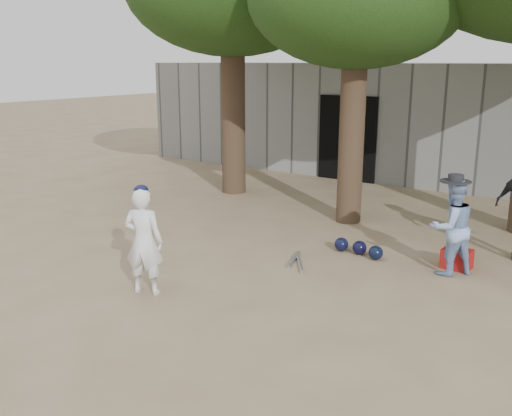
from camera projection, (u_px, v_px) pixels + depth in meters
The scene contains 7 objects.
ground at pixel (183, 280), 8.22m from camera, with size 70.00×70.00×0.00m, color #937C5E.
boy_player at pixel (144, 241), 7.59m from camera, with size 0.53×0.35×1.47m, color white.
spectator_blue at pixel (451, 227), 8.30m from camera, with size 0.69×0.54×1.43m, color #8AA7D6.
red_bag at pixel (457, 259), 8.65m from camera, with size 0.42×0.32×0.30m, color #A71716.
back_building at pixel (426, 118), 16.08m from camera, with size 16.00×5.24×3.00m.
helmet_row at pixel (359, 248), 9.25m from camera, with size 0.87×0.32×0.23m.
bat_pile at pixel (297, 261), 8.89m from camera, with size 0.55×0.78×0.06m.
Camera 1 is at (5.24, -5.73, 3.07)m, focal length 40.00 mm.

